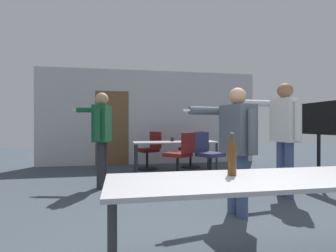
# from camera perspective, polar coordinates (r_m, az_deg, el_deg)

# --- Properties ---
(back_wall) EXTENTS (6.24, 0.12, 2.66)m
(back_wall) POSITION_cam_1_polar(r_m,az_deg,el_deg) (7.52, -3.87, 1.84)
(back_wall) COLOR #BCBCC1
(back_wall) RESTS_ON ground_plane
(conference_table_near) EXTENTS (2.34, 0.73, 0.73)m
(conference_table_near) POSITION_cam_1_polar(r_m,az_deg,el_deg) (2.13, 20.32, -12.00)
(conference_table_near) COLOR #A8A8AD
(conference_table_near) RESTS_ON ground_plane
(conference_table_far) EXTENTS (1.95, 0.69, 0.73)m
(conference_table_far) POSITION_cam_1_polar(r_m,az_deg,el_deg) (6.14, 1.56, -4.03)
(conference_table_far) COLOR #A8A8AD
(conference_table_far) RESTS_ON ground_plane
(tv_screen) EXTENTS (0.44, 1.06, 1.52)m
(tv_screen) POSITION_cam_1_polar(r_m,az_deg,el_deg) (5.35, 29.99, -1.78)
(tv_screen) COLOR black
(tv_screen) RESTS_ON ground_plane
(person_right_polo) EXTENTS (0.82, 0.65, 1.58)m
(person_right_polo) POSITION_cam_1_polar(r_m,az_deg,el_deg) (3.33, 14.70, -2.82)
(person_right_polo) COLOR #3D4C75
(person_right_polo) RESTS_ON ground_plane
(person_far_watching) EXTENTS (0.85, 0.62, 1.76)m
(person_far_watching) POSITION_cam_1_polar(r_m,az_deg,el_deg) (4.44, 23.97, -0.36)
(person_far_watching) COLOR #3D4C75
(person_far_watching) RESTS_ON ground_plane
(person_near_casual) EXTENTS (0.74, 0.75, 1.69)m
(person_near_casual) POSITION_cam_1_polar(r_m,az_deg,el_deg) (4.80, -14.35, -0.91)
(person_near_casual) COLOR #28282D
(person_near_casual) RESTS_ON ground_plane
(office_chair_near_pushed) EXTENTS (0.67, 0.64, 0.94)m
(office_chair_near_pushed) POSITION_cam_1_polar(r_m,az_deg,el_deg) (6.70, -4.03, -5.52)
(office_chair_near_pushed) COLOR black
(office_chair_near_pushed) RESTS_ON ground_plane
(office_chair_far_left) EXTENTS (0.68, 0.69, 0.96)m
(office_chair_far_left) POSITION_cam_1_polar(r_m,az_deg,el_deg) (5.46, 2.77, -6.70)
(office_chair_far_left) COLOR black
(office_chair_far_left) RESTS_ON ground_plane
(office_chair_far_right) EXTENTS (0.65, 0.67, 0.96)m
(office_chair_far_right) POSITION_cam_1_polar(r_m,az_deg,el_deg) (5.61, 8.62, -6.51)
(office_chair_far_right) COLOR black
(office_chair_far_right) RESTS_ON ground_plane
(office_chair_mid_tucked) EXTENTS (0.68, 0.69, 0.94)m
(office_chair_mid_tucked) POSITION_cam_1_polar(r_m,az_deg,el_deg) (6.91, 5.45, -5.31)
(office_chair_mid_tucked) COLOR black
(office_chair_mid_tucked) RESTS_ON ground_plane
(beer_bottle) EXTENTS (0.07, 0.07, 0.33)m
(beer_bottle) POSITION_cam_1_polar(r_m,az_deg,el_deg) (2.11, 13.75, -6.21)
(beer_bottle) COLOR #563314
(beer_bottle) RESTS_ON conference_table_near
(drink_cup) EXTENTS (0.09, 0.09, 0.09)m
(drink_cup) POSITION_cam_1_polar(r_m,az_deg,el_deg) (6.24, 0.94, -2.90)
(drink_cup) COLOR #232328
(drink_cup) RESTS_ON conference_table_far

